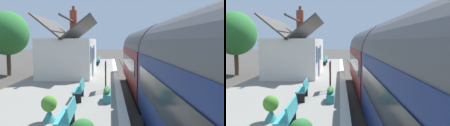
% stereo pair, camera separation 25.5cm
% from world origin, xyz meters
% --- Properties ---
extents(ground_plane, '(160.00, 160.00, 0.00)m').
position_xyz_m(ground_plane, '(0.00, 0.00, 0.00)').
color(ground_plane, '#423D38').
extents(platform, '(32.00, 6.53, 0.87)m').
position_xyz_m(platform, '(0.00, 4.26, 0.43)').
color(platform, gray).
rests_on(platform, ground).
extents(platform_edge_coping, '(32.00, 0.36, 0.02)m').
position_xyz_m(platform_edge_coping, '(0.00, 1.18, 0.88)').
color(platform_edge_coping, beige).
rests_on(platform_edge_coping, platform).
extents(rail_near, '(52.00, 0.08, 0.14)m').
position_xyz_m(rail_near, '(0.00, -1.62, 0.07)').
color(rail_near, gray).
rests_on(rail_near, ground).
extents(rail_far, '(52.00, 0.08, 0.14)m').
position_xyz_m(rail_far, '(0.00, -0.18, 0.07)').
color(rail_far, gray).
rests_on(rail_far, ground).
extents(train, '(20.35, 2.73, 4.32)m').
position_xyz_m(train, '(-6.52, -0.90, 2.22)').
color(train, black).
rests_on(train, ground).
extents(station_building, '(7.18, 3.90, 5.57)m').
position_xyz_m(station_building, '(1.15, 4.77, 2.40)').
color(station_building, white).
rests_on(station_building, platform).
extents(bench_by_lamp, '(1.41, 0.47, 0.88)m').
position_xyz_m(bench_by_lamp, '(-6.75, 2.98, 1.34)').
color(bench_by_lamp, teal).
rests_on(bench_by_lamp, platform).
extents(bench_near_building, '(1.41, 0.45, 0.88)m').
position_xyz_m(bench_near_building, '(-10.32, 2.85, 1.34)').
color(bench_near_building, teal).
rests_on(bench_near_building, platform).
extents(bench_platform_end, '(1.41, 0.45, 0.88)m').
position_xyz_m(bench_platform_end, '(7.56, 3.00, 1.34)').
color(bench_platform_end, teal).
rests_on(bench_platform_end, platform).
extents(bench_mid_platform, '(1.42, 0.49, 0.88)m').
position_xyz_m(bench_mid_platform, '(9.93, 3.02, 1.34)').
color(bench_mid_platform, teal).
rests_on(bench_mid_platform, platform).
extents(planter_by_door, '(0.50, 0.50, 0.86)m').
position_xyz_m(planter_by_door, '(-9.49, 3.60, 1.30)').
color(planter_by_door, teal).
rests_on(planter_by_door, platform).
extents(planter_edge_far, '(1.02, 0.32, 0.63)m').
position_xyz_m(planter_edge_far, '(-7.03, 1.77, 1.17)').
color(planter_edge_far, teal).
rests_on(planter_edge_far, platform).
extents(station_sign_board, '(0.96, 0.06, 1.57)m').
position_xyz_m(station_sign_board, '(-5.05, 1.87, 2.06)').
color(station_sign_board, black).
rests_on(station_sign_board, platform).
extents(tree_distant, '(4.80, 4.12, 6.44)m').
position_xyz_m(tree_distant, '(6.00, 11.87, 4.24)').
color(tree_distant, '#4C3828').
rests_on(tree_distant, ground).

